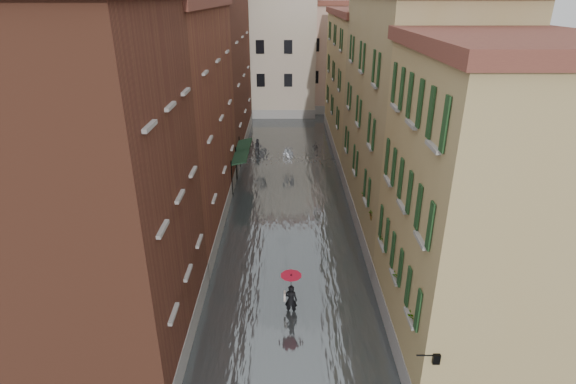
{
  "coord_description": "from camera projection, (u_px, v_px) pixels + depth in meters",
  "views": [
    {
      "loc": [
        -0.17,
        -16.4,
        13.09
      ],
      "look_at": [
        -0.1,
        6.5,
        3.0
      ],
      "focal_mm": 28.0,
      "sensor_mm": 36.0,
      "label": 1
    }
  ],
  "objects": [
    {
      "name": "awning_far",
      "position": [
        243.0,
        146.0,
        34.35
      ],
      "size": [
        1.09,
        2.95,
        2.8
      ],
      "color": "black",
      "rests_on": "ground"
    },
    {
      "name": "building_left_mid",
      "position": [
        169.0,
        123.0,
        25.98
      ],
      "size": [
        6.0,
        14.0,
        12.5
      ],
      "primitive_type": "cube",
      "color": "brown",
      "rests_on": "ground"
    },
    {
      "name": "wall_lantern",
      "position": [
        435.0,
        358.0,
        13.6
      ],
      "size": [
        0.71,
        0.22,
        0.35
      ],
      "color": "black",
      "rests_on": "ground"
    },
    {
      "name": "building_right_near",
      "position": [
        486.0,
        217.0,
        16.16
      ],
      "size": [
        6.0,
        8.0,
        11.5
      ],
      "primitive_type": "cube",
      "color": "#A28953",
      "rests_on": "ground"
    },
    {
      "name": "building_left_near",
      "position": [
        93.0,
        199.0,
        15.82
      ],
      "size": [
        6.0,
        8.0,
        13.0
      ],
      "primitive_type": "cube",
      "color": "brown",
      "rests_on": "ground"
    },
    {
      "name": "pedestrian_main",
      "position": [
        291.0,
        291.0,
        19.56
      ],
      "size": [
        0.93,
        0.93,
        2.06
      ],
      "color": "black",
      "rests_on": "ground"
    },
    {
      "name": "building_end_cream",
      "position": [
        262.0,
        56.0,
        52.43
      ],
      "size": [
        12.0,
        9.0,
        13.0
      ],
      "primitive_type": "cube",
      "color": "#B4A08F",
      "rests_on": "ground"
    },
    {
      "name": "building_left_far",
      "position": [
        209.0,
        70.0,
        39.41
      ],
      "size": [
        6.0,
        16.0,
        14.0
      ],
      "primitive_type": "cube",
      "color": "brown",
      "rests_on": "ground"
    },
    {
      "name": "building_end_pink",
      "position": [
        337.0,
        58.0,
        54.49
      ],
      "size": [
        10.0,
        9.0,
        12.0
      ],
      "primitive_type": "cube",
      "color": "tan",
      "rests_on": "ground"
    },
    {
      "name": "pedestrian_far",
      "position": [
        258.0,
        147.0,
        39.68
      ],
      "size": [
        0.84,
        0.74,
        1.46
      ],
      "primitive_type": "imported",
      "rotation": [
        0.0,
        0.0,
        0.3
      ],
      "color": "black",
      "rests_on": "ground"
    },
    {
      "name": "floodwater",
      "position": [
        289.0,
        192.0,
        32.14
      ],
      "size": [
        10.0,
        60.0,
        0.2
      ],
      "primitive_type": "cube",
      "color": "#4C5254",
      "rests_on": "ground"
    },
    {
      "name": "building_right_mid",
      "position": [
        411.0,
        119.0,
        25.92
      ],
      "size": [
        6.0,
        14.0,
        13.0
      ],
      "primitive_type": "cube",
      "color": "#96835A",
      "rests_on": "ground"
    },
    {
      "name": "awning_near",
      "position": [
        240.0,
        158.0,
        31.89
      ],
      "size": [
        1.09,
        3.1,
        2.8
      ],
      "color": "black",
      "rests_on": "ground"
    },
    {
      "name": "building_right_far",
      "position": [
        367.0,
        85.0,
        39.95
      ],
      "size": [
        6.0,
        16.0,
        11.5
      ],
      "primitive_type": "cube",
      "color": "#A28953",
      "rests_on": "ground"
    },
    {
      "name": "window_planters",
      "position": [
        386.0,
        236.0,
        19.45
      ],
      "size": [
        0.59,
        10.85,
        0.84
      ],
      "color": "#925E2F",
      "rests_on": "ground"
    },
    {
      "name": "ground",
      "position": [
        291.0,
        310.0,
        20.29
      ],
      "size": [
        120.0,
        120.0,
        0.0
      ],
      "primitive_type": "plane",
      "color": "#4F5051",
      "rests_on": "ground"
    }
  ]
}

